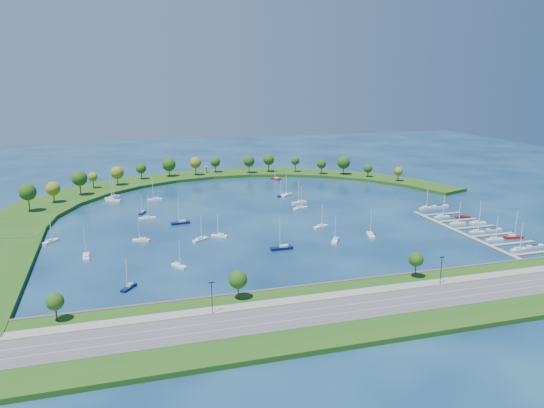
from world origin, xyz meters
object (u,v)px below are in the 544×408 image
object	(u,v)px
moored_boat_11	(300,207)
docked_boat_6	(458,223)
docked_boat_3	(513,236)
moored_boat_13	(129,286)
moored_boat_21	(276,178)
docked_boat_11	(440,206)
moored_boat_15	(321,226)
moored_boat_4	(51,241)
moored_boat_6	(113,197)
moored_boat_3	(371,234)
moored_boat_19	(113,200)
docked_boat_5	(494,229)
moored_boat_14	(200,239)
moored_boat_8	(287,194)
docked_boat_4	(477,231)
moored_boat_17	(335,240)
moored_boat_2	(299,202)
docked_boat_10	(426,207)
moored_boat_10	(142,212)
docked_boat_1	(535,246)
dock_system	(475,232)
docked_boat_7	(478,222)
harbor_tower	(206,170)
docked_boat_0	(519,249)
moored_boat_0	(179,265)
moored_boat_5	(181,222)
docked_boat_9	(463,217)
docked_boat_8	(442,216)
moored_boat_20	(147,218)
moored_boat_12	(282,195)
moored_boat_7	(155,199)
docked_boat_2	(495,239)
moored_boat_16	(86,256)
moored_boat_1	(219,235)

from	to	relation	value
moored_boat_11	docked_boat_6	world-z (taller)	moored_boat_11
docked_boat_3	moored_boat_13	bearing A→B (deg)	-168.72
moored_boat_21	docked_boat_11	bearing A→B (deg)	-179.62
moored_boat_11	moored_boat_15	bearing A→B (deg)	-114.65
moored_boat_4	moored_boat_6	xyz separation A→B (m)	(27.10, 82.27, 0.07)
moored_boat_3	docked_boat_3	bearing A→B (deg)	-94.06
moored_boat_19	docked_boat_11	bearing A→B (deg)	-0.66
docked_boat_5	moored_boat_14	bearing A→B (deg)	172.77
moored_boat_4	docked_boat_11	xyz separation A→B (m)	(202.91, 6.65, -0.20)
moored_boat_8	docked_boat_4	xyz separation A→B (m)	(60.95, -100.50, -0.08)
moored_boat_17	docked_boat_3	world-z (taller)	docked_boat_3
moored_boat_2	docked_boat_10	world-z (taller)	moored_boat_2
moored_boat_2	moored_boat_10	bearing A→B (deg)	-12.34
docked_boat_1	docked_boat_3	bearing A→B (deg)	88.18
dock_system	moored_boat_13	distance (m)	160.66
moored_boat_4	moored_boat_19	world-z (taller)	moored_boat_19
moored_boat_4	docked_boat_7	distance (m)	203.06
moored_boat_15	docked_boat_7	xyz separation A→B (m)	(77.48, -16.24, -0.00)
harbor_tower	docked_boat_6	bearing A→B (deg)	-59.73
moored_boat_6	docked_boat_7	distance (m)	206.17
harbor_tower	docked_boat_4	world-z (taller)	docked_boat_4
moored_boat_14	moored_boat_17	bearing A→B (deg)	-52.32
docked_boat_0	docked_boat_5	bearing A→B (deg)	60.59
moored_boat_0	moored_boat_5	xyz separation A→B (m)	(8.32, 61.11, 0.08)
moored_boat_5	docked_boat_3	bearing A→B (deg)	146.17
docked_boat_9	moored_boat_3	bearing A→B (deg)	-158.61
docked_boat_4	docked_boat_8	distance (m)	28.21
moored_boat_13	moored_boat_17	bearing A→B (deg)	142.51
harbor_tower	moored_boat_20	size ratio (longest dim) A/B	0.36
dock_system	moored_boat_12	world-z (taller)	moored_boat_12
moored_boat_11	moored_boat_15	distance (m)	37.59
moored_boat_6	moored_boat_15	xyz separation A→B (m)	(96.48, -94.40, -0.07)
moored_boat_7	docked_boat_2	world-z (taller)	moored_boat_7
moored_boat_0	docked_boat_3	xyz separation A→B (m)	(150.34, -6.34, 0.05)
docked_boat_1	docked_boat_3	distance (m)	13.47
moored_boat_8	moored_boat_10	xyz separation A→B (m)	(-87.68, -18.58, -0.08)
moored_boat_14	docked_boat_6	distance (m)	126.95
moored_boat_15	moored_boat_20	world-z (taller)	moored_boat_20
docked_boat_7	docked_boat_3	bearing A→B (deg)	-80.20
moored_boat_16	docked_boat_2	size ratio (longest dim) A/B	1.12
harbor_tower	moored_boat_2	size ratio (longest dim) A/B	0.34
moored_boat_8	docked_boat_10	distance (m)	82.80
moored_boat_12	moored_boat_19	distance (m)	100.10
moored_boat_1	moored_boat_20	world-z (taller)	moored_boat_20
harbor_tower	moored_boat_13	world-z (taller)	moored_boat_13
docked_boat_2	moored_boat_16	bearing A→B (deg)	173.62
docked_boat_1	moored_boat_5	bearing A→B (deg)	148.62
moored_boat_19	docked_boat_9	xyz separation A→B (m)	(173.91, -90.29, -0.34)
moored_boat_6	docked_boat_6	bearing A→B (deg)	111.17
moored_boat_13	moored_boat_15	xyz separation A→B (m)	(92.24, 51.42, 0.02)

